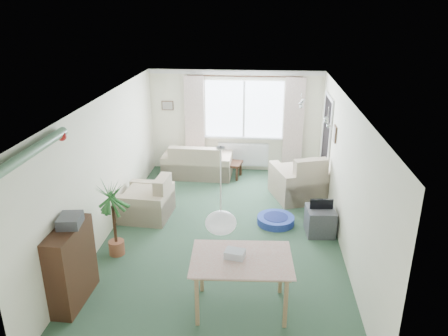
# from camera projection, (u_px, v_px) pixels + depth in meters

# --- Properties ---
(ground) EXTENTS (6.50, 6.50, 0.00)m
(ground) POSITION_uv_depth(u_px,v_px,m) (222.00, 235.00, 7.67)
(ground) COLOR #2D4B36
(window) EXTENTS (1.80, 0.03, 1.30)m
(window) POSITION_uv_depth(u_px,v_px,m) (244.00, 109.00, 10.12)
(window) COLOR white
(curtain_rod) EXTENTS (2.60, 0.03, 0.03)m
(curtain_rod) POSITION_uv_depth(u_px,v_px,m) (244.00, 76.00, 9.77)
(curtain_rod) COLOR black
(curtain_left) EXTENTS (0.45, 0.08, 2.00)m
(curtain_left) POSITION_uv_depth(u_px,v_px,m) (195.00, 119.00, 10.20)
(curtain_left) COLOR beige
(curtain_right) EXTENTS (0.45, 0.08, 2.00)m
(curtain_right) POSITION_uv_depth(u_px,v_px,m) (294.00, 121.00, 10.01)
(curtain_right) COLOR beige
(radiator) EXTENTS (1.20, 0.10, 0.55)m
(radiator) POSITION_uv_depth(u_px,v_px,m) (243.00, 154.00, 10.47)
(radiator) COLOR white
(doorway) EXTENTS (0.03, 0.95, 2.00)m
(doorway) POSITION_uv_depth(u_px,v_px,m) (326.00, 146.00, 9.19)
(doorway) COLOR black
(pendant_lamp) EXTENTS (0.36, 0.36, 0.36)m
(pendant_lamp) POSITION_uv_depth(u_px,v_px,m) (221.00, 223.00, 4.98)
(pendant_lamp) COLOR white
(tinsel_garland) EXTENTS (1.60, 1.60, 0.12)m
(tinsel_garland) POSITION_uv_depth(u_px,v_px,m) (32.00, 151.00, 4.88)
(tinsel_garland) COLOR #196626
(bauble_cluster_a) EXTENTS (0.20, 0.20, 0.20)m
(bauble_cluster_a) POSITION_uv_depth(u_px,v_px,m) (301.00, 101.00, 7.60)
(bauble_cluster_a) COLOR silver
(bauble_cluster_b) EXTENTS (0.20, 0.20, 0.20)m
(bauble_cluster_b) POSITION_uv_depth(u_px,v_px,m) (328.00, 119.00, 6.46)
(bauble_cluster_b) COLOR silver
(wall_picture_back) EXTENTS (0.28, 0.03, 0.22)m
(wall_picture_back) POSITION_uv_depth(u_px,v_px,m) (168.00, 105.00, 10.25)
(wall_picture_back) COLOR brown
(wall_picture_right) EXTENTS (0.03, 0.24, 0.30)m
(wall_picture_right) POSITION_uv_depth(u_px,v_px,m) (335.00, 134.00, 8.06)
(wall_picture_right) COLOR brown
(sofa) EXTENTS (1.59, 0.87, 0.79)m
(sofa) POSITION_uv_depth(u_px,v_px,m) (198.00, 160.00, 10.16)
(sofa) COLOR beige
(sofa) RESTS_ON ground
(armchair_corner) EXTENTS (1.36, 1.32, 0.97)m
(armchair_corner) POSITION_uv_depth(u_px,v_px,m) (301.00, 175.00, 9.01)
(armchair_corner) COLOR beige
(armchair_corner) RESTS_ON ground
(armchair_left) EXTENTS (0.93, 0.98, 0.82)m
(armchair_left) POSITION_uv_depth(u_px,v_px,m) (146.00, 196.00, 8.21)
(armchair_left) COLOR beige
(armchair_left) RESTS_ON ground
(coffee_table) EXTENTS (0.89, 0.60, 0.37)m
(coffee_table) POSITION_uv_depth(u_px,v_px,m) (224.00, 169.00, 10.17)
(coffee_table) COLOR black
(coffee_table) RESTS_ON ground
(photo_frame) EXTENTS (0.12, 0.04, 0.16)m
(photo_frame) POSITION_uv_depth(u_px,v_px,m) (225.00, 158.00, 10.10)
(photo_frame) COLOR brown
(photo_frame) RESTS_ON coffee_table
(bookshelf) EXTENTS (0.33, 0.92, 1.11)m
(bookshelf) POSITION_uv_depth(u_px,v_px,m) (71.00, 265.00, 5.81)
(bookshelf) COLOR black
(bookshelf) RESTS_ON ground
(hifi_box) EXTENTS (0.33, 0.39, 0.14)m
(hifi_box) POSITION_uv_depth(u_px,v_px,m) (70.00, 221.00, 5.67)
(hifi_box) COLOR #3A3A40
(hifi_box) RESTS_ON bookshelf
(houseplant) EXTENTS (0.63, 0.63, 1.26)m
(houseplant) POSITION_uv_depth(u_px,v_px,m) (114.00, 219.00, 6.88)
(houseplant) COLOR #1E5729
(houseplant) RESTS_ON ground
(dining_table) EXTENTS (1.24, 0.86, 0.75)m
(dining_table) POSITION_uv_depth(u_px,v_px,m) (241.00, 284.00, 5.73)
(dining_table) COLOR tan
(dining_table) RESTS_ON ground
(gift_box) EXTENTS (0.28, 0.22, 0.12)m
(gift_box) POSITION_uv_depth(u_px,v_px,m) (235.00, 255.00, 5.59)
(gift_box) COLOR silver
(gift_box) RESTS_ON dining_table
(tv_cube) EXTENTS (0.51, 0.56, 0.47)m
(tv_cube) POSITION_uv_depth(u_px,v_px,m) (320.00, 221.00, 7.66)
(tv_cube) COLOR #404045
(tv_cube) RESTS_ON ground
(pet_bed) EXTENTS (0.79, 0.79, 0.14)m
(pet_bed) POSITION_uv_depth(u_px,v_px,m) (276.00, 220.00, 8.05)
(pet_bed) COLOR navy
(pet_bed) RESTS_ON ground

